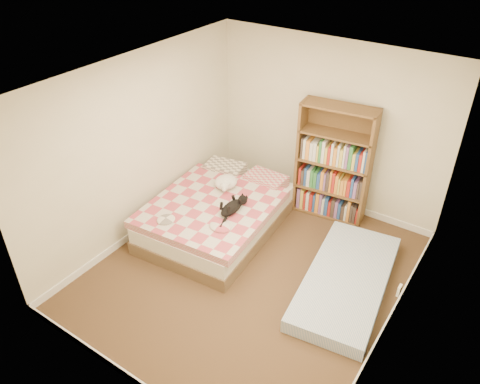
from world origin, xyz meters
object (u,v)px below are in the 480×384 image
Objects in this scene: bookshelf at (333,177)px; white_dog at (226,182)px; bed at (219,213)px; floor_mattress at (346,281)px; black_cat at (233,207)px.

bookshelf is 1.54m from white_dog.
bed is 1.99m from floor_mattress.
black_cat is at bearing 173.73° from floor_mattress.
black_cat is 1.68× the size of white_dog.
black_cat is (-0.79, -1.37, -0.03)m from bookshelf.
floor_mattress is 4.89× the size of white_dog.
white_dog is (-0.07, 0.27, 0.34)m from bed.
floor_mattress is at bearing -63.90° from bookshelf.
floor_mattress is at bearing 3.96° from white_dog.
white_dog reaches higher than bed.
white_dog is at bearing 142.12° from black_cat.
bed reaches higher than floor_mattress.
black_cat is (0.34, -0.14, 0.32)m from bed.
white_dog reaches higher than floor_mattress.
bed is 0.49m from black_cat.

